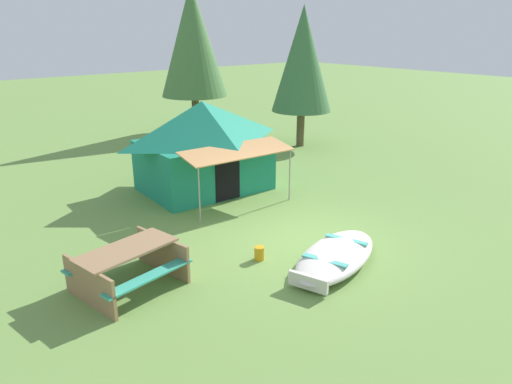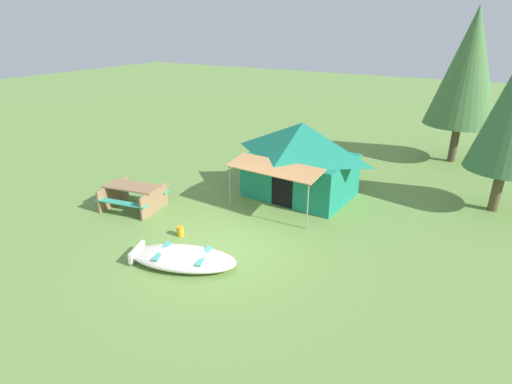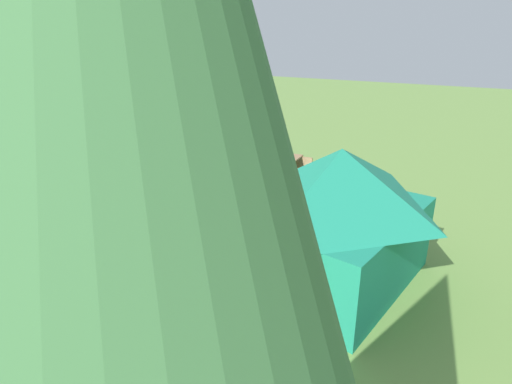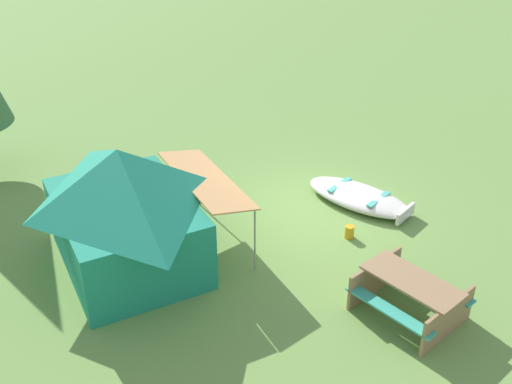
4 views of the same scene
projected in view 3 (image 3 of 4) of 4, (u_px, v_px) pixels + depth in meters
The scene contains 6 objects.
ground_plane at pixel (181, 221), 10.35m from camera, with size 80.00×80.00×0.00m, color #6C9345.
beached_rowboat at pixel (159, 199), 11.26m from camera, with size 2.95×1.98×0.36m.
canvas_cabin_tent at pixel (337, 214), 7.40m from camera, with size 3.74×3.76×2.55m.
picnic_table at pixel (282, 169), 12.89m from camera, with size 2.01×1.77×0.78m.
cooler_box at pixel (280, 269), 7.78m from camera, with size 0.54×0.38×0.37m, color #2F6FB8.
fuel_can at pixel (214, 198), 11.45m from camera, with size 0.21×0.21×0.29m, color gold.
Camera 3 is at (6.61, 7.02, 4.28)m, focal length 28.53 mm.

